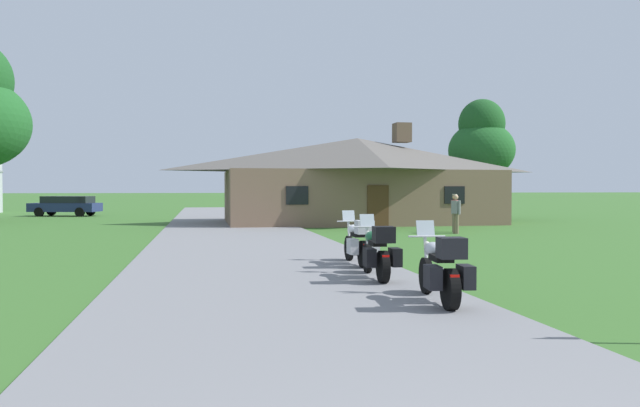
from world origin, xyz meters
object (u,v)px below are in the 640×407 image
at_px(motorcycle_green_second_in_row, 378,253).
at_px(motorcycle_white_farthest_in_row, 359,243).
at_px(motorcycle_silver_nearest_to_camera, 442,270).
at_px(tree_right_of_lodge, 482,142).
at_px(parked_navy_suv_far_left, 66,205).
at_px(bystander_gray_shirt_beside_signpost, 456,212).
at_px(bystander_red_shirt_near_lodge, 455,211).

height_order(motorcycle_green_second_in_row, motorcycle_white_farthest_in_row, same).
bearing_deg(motorcycle_green_second_in_row, motorcycle_silver_nearest_to_camera, -81.00).
bearing_deg(motorcycle_silver_nearest_to_camera, motorcycle_green_second_in_row, 102.09).
bearing_deg(motorcycle_green_second_in_row, tree_right_of_lodge, 62.79).
height_order(motorcycle_white_farthest_in_row, parked_navy_suv_far_left, parked_navy_suv_far_left).
bearing_deg(parked_navy_suv_far_left, tree_right_of_lodge, -93.98).
bearing_deg(motorcycle_white_farthest_in_row, motorcycle_silver_nearest_to_camera, -89.34).
distance_m(motorcycle_silver_nearest_to_camera, bystander_gray_shirt_beside_signpost, 16.17).
relative_size(motorcycle_green_second_in_row, parked_navy_suv_far_left, 0.42).
xyz_separation_m(bystander_gray_shirt_beside_signpost, parked_navy_suv_far_left, (-20.03, 20.37, -0.15)).
bearing_deg(tree_right_of_lodge, motorcycle_white_farthest_in_row, -122.96).
xyz_separation_m(bystander_red_shirt_near_lodge, bystander_gray_shirt_beside_signpost, (-0.30, -0.80, -0.02)).
bearing_deg(bystander_red_shirt_near_lodge, tree_right_of_lodge, 9.39).
relative_size(motorcycle_green_second_in_row, bystander_gray_shirt_beside_signpost, 1.25).
relative_size(bystander_red_shirt_near_lodge, parked_navy_suv_far_left, 0.34).
bearing_deg(parked_navy_suv_far_left, motorcycle_silver_nearest_to_camera, -145.66).
relative_size(motorcycle_silver_nearest_to_camera, parked_navy_suv_far_left, 0.42).
relative_size(bystander_gray_shirt_beside_signpost, parked_navy_suv_far_left, 0.34).
xyz_separation_m(motorcycle_silver_nearest_to_camera, tree_right_of_lodge, (13.85, 26.41, 4.29)).
relative_size(motorcycle_green_second_in_row, tree_right_of_lodge, 0.27).
bearing_deg(bystander_gray_shirt_beside_signpost, tree_right_of_lodge, -45.85).
xyz_separation_m(bystander_gray_shirt_beside_signpost, tree_right_of_lodge, (7.02, 11.76, 3.97)).
xyz_separation_m(motorcycle_silver_nearest_to_camera, motorcycle_green_second_in_row, (-0.26, 2.71, 0.00)).
bearing_deg(motorcycle_silver_nearest_to_camera, bystander_red_shirt_near_lodge, 71.89).
xyz_separation_m(motorcycle_white_farthest_in_row, bystander_gray_shirt_beside_signpost, (6.88, 9.68, 0.32)).
bearing_deg(parked_navy_suv_far_left, bystander_gray_shirt_beside_signpost, -121.81).
bearing_deg(tree_right_of_lodge, bystander_red_shirt_near_lodge, -121.53).
relative_size(bystander_gray_shirt_beside_signpost, tree_right_of_lodge, 0.22).
distance_m(motorcycle_green_second_in_row, bystander_gray_shirt_beside_signpost, 13.89).
bearing_deg(tree_right_of_lodge, motorcycle_silver_nearest_to_camera, -117.66).
distance_m(motorcycle_green_second_in_row, motorcycle_white_farthest_in_row, 2.28).
height_order(bystander_gray_shirt_beside_signpost, tree_right_of_lodge, tree_right_of_lodge).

